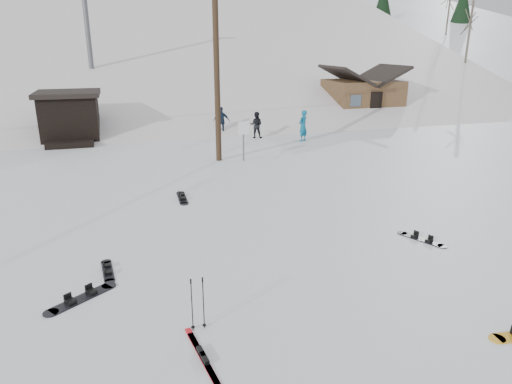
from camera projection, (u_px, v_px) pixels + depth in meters
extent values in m
plane|color=white|center=(274.00, 348.00, 8.27)|extent=(200.00, 200.00, 0.00)
cube|color=silver|center=(143.00, 176.00, 62.11)|extent=(60.00, 85.24, 65.97)
cube|color=white|center=(407.00, 159.00, 67.55)|extent=(45.66, 93.98, 54.59)
cylinder|color=#3A2819|center=(216.00, 61.00, 20.17)|extent=(0.26, 0.26, 9.00)
cylinder|color=#595B60|center=(243.00, 142.00, 21.22)|extent=(0.07, 0.07, 1.80)
cube|color=white|center=(244.00, 128.00, 20.99)|extent=(0.50, 0.04, 0.60)
cube|color=black|center=(71.00, 118.00, 25.66)|extent=(3.00, 3.00, 2.50)
cube|color=black|center=(67.00, 93.00, 25.24)|extent=(3.40, 3.40, 0.25)
cube|color=black|center=(70.00, 144.00, 24.36)|extent=(2.40, 1.20, 0.30)
cylinder|color=#595B60|center=(86.00, 14.00, 32.27)|extent=(0.36, 0.36, 8.00)
cube|color=brown|center=(362.00, 99.00, 33.79)|extent=(5.00, 4.00, 2.70)
cube|color=black|center=(347.00, 76.00, 32.89)|extent=(2.69, 4.40, 1.43)
cube|color=black|center=(380.00, 75.00, 33.63)|extent=(2.69, 4.40, 1.43)
cube|color=black|center=(376.00, 106.00, 32.02)|extent=(0.90, 0.06, 1.90)
cube|color=red|center=(205.00, 361.00, 7.92)|extent=(0.36, 1.71, 0.02)
cube|color=black|center=(204.00, 358.00, 7.90)|extent=(0.13, 0.32, 0.08)
cube|color=red|center=(201.00, 355.00, 8.07)|extent=(0.36, 1.71, 0.02)
cube|color=black|center=(201.00, 352.00, 8.06)|extent=(0.13, 0.32, 0.08)
cylinder|color=black|center=(192.00, 305.00, 8.64)|extent=(0.02, 0.02, 1.06)
cylinder|color=black|center=(193.00, 327.00, 8.79)|extent=(0.08, 0.08, 0.01)
cylinder|color=black|center=(191.00, 281.00, 8.48)|extent=(0.03, 0.03, 0.10)
cylinder|color=black|center=(203.00, 304.00, 8.70)|extent=(0.02, 0.02, 1.06)
cylinder|color=black|center=(204.00, 325.00, 8.85)|extent=(0.08, 0.08, 0.01)
cylinder|color=black|center=(202.00, 280.00, 8.54)|extent=(0.03, 0.03, 0.10)
cube|color=black|center=(81.00, 299.00, 9.84)|extent=(1.32, 1.07, 0.03)
cylinder|color=black|center=(109.00, 286.00, 10.36)|extent=(0.32, 0.32, 0.03)
cylinder|color=black|center=(51.00, 313.00, 9.32)|extent=(0.32, 0.32, 0.03)
cube|color=black|center=(91.00, 291.00, 10.01)|extent=(0.27, 0.29, 0.09)
cube|color=black|center=(70.00, 301.00, 9.63)|extent=(0.27, 0.29, 0.09)
cube|color=black|center=(108.00, 271.00, 11.04)|extent=(0.34, 1.09, 0.02)
cylinder|color=black|center=(106.00, 262.00, 11.51)|extent=(0.25, 0.25, 0.02)
cylinder|color=black|center=(110.00, 281.00, 10.56)|extent=(0.25, 0.25, 0.02)
cube|color=black|center=(107.00, 266.00, 11.20)|extent=(0.19, 0.15, 0.07)
cube|color=black|center=(108.00, 273.00, 10.85)|extent=(0.19, 0.15, 0.07)
cube|color=black|center=(422.00, 240.00, 12.81)|extent=(0.78, 1.21, 0.02)
cylinder|color=black|center=(442.00, 246.00, 12.38)|extent=(0.28, 0.28, 0.02)
cylinder|color=black|center=(402.00, 233.00, 13.23)|extent=(0.28, 0.28, 0.02)
cube|color=black|center=(429.00, 240.00, 12.64)|extent=(0.24, 0.22, 0.08)
cube|color=black|center=(415.00, 236.00, 12.95)|extent=(0.24, 0.22, 0.08)
cylinder|color=orange|center=(497.00, 339.00, 8.50)|extent=(0.30, 0.30, 0.03)
cube|color=black|center=(182.00, 198.00, 16.24)|extent=(0.33, 1.28, 0.03)
cylinder|color=black|center=(180.00, 193.00, 16.83)|extent=(0.29, 0.29, 0.03)
cylinder|color=black|center=(184.00, 204.00, 15.66)|extent=(0.29, 0.29, 0.03)
cube|color=black|center=(181.00, 195.00, 16.44)|extent=(0.21, 0.16, 0.08)
cube|color=black|center=(183.00, 199.00, 16.02)|extent=(0.21, 0.16, 0.08)
imported|color=#0D6184|center=(303.00, 126.00, 25.55)|extent=(0.75, 0.70, 1.73)
imported|color=black|center=(256.00, 125.00, 26.45)|extent=(0.91, 0.83, 1.52)
imported|color=#DA4D81|center=(344.00, 110.00, 32.52)|extent=(1.05, 0.68, 1.54)
imported|color=#17243A|center=(222.00, 121.00, 27.23)|extent=(1.07, 0.76, 1.69)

